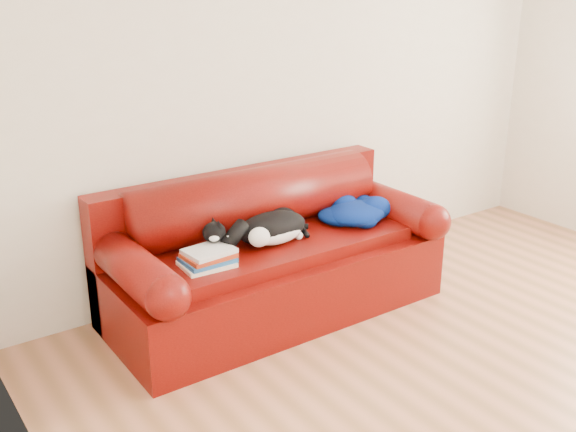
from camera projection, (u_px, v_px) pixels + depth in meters
The scene contains 6 objects.
ground at pixel (530, 389), 3.52m from camera, with size 4.50×4.50×0.00m, color #8D5D38.
sofa_base at pixel (275, 276), 4.26m from camera, with size 2.10×0.90×0.50m.
sofa_back at pixel (254, 220), 4.35m from camera, with size 2.10×1.01×0.88m.
book_stack at pixel (208, 258), 3.76m from camera, with size 0.30×0.23×0.10m.
cat at pixel (273, 229), 4.07m from camera, with size 0.67×0.41×0.24m.
blanket at pixel (356, 211), 4.44m from camera, with size 0.56×0.45×0.15m.
Camera 1 is at (-2.75, -1.73, 2.06)m, focal length 42.00 mm.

